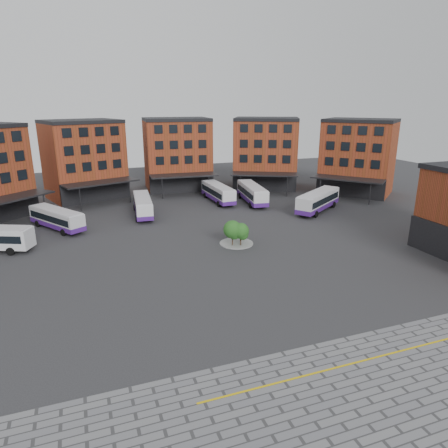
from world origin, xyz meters
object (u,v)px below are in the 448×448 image
object	(u,v)px
bus_c	(143,205)
bus_d	(218,193)
bus_e	(252,193)
bus_f	(318,201)
tree_island	(237,232)
bus_b	(57,218)

from	to	relation	value
bus_c	bus_d	xyz separation A→B (m)	(14.50, 4.49, 0.05)
bus_d	bus_c	bearing A→B (deg)	-164.61
bus_e	bus_f	size ratio (longest dim) A/B	1.05
bus_f	tree_island	bearing A→B (deg)	-94.48
bus_d	bus_f	xyz separation A→B (m)	(13.65, -12.13, 0.11)
bus_e	bus_f	bearing A→B (deg)	-40.94
bus_f	bus_b	bearing A→B (deg)	-130.29
tree_island	bus_b	distance (m)	26.76
tree_island	bus_e	bearing A→B (deg)	61.30
bus_c	bus_e	world-z (taller)	bus_e
bus_c	bus_d	distance (m)	15.18
bus_e	bus_f	distance (m)	12.25
bus_d	tree_island	bearing A→B (deg)	-105.11
bus_f	bus_c	bearing A→B (deg)	-139.41
bus_b	bus_d	distance (m)	28.49
tree_island	bus_c	xyz separation A→B (m)	(-9.06, 18.55, -0.18)
tree_island	bus_c	distance (m)	20.64
bus_b	bus_f	world-z (taller)	bus_f
bus_b	bus_f	xyz separation A→B (m)	(41.06, -4.36, 0.20)
bus_e	bus_d	bearing A→B (deg)	160.24
bus_b	bus_f	bearing A→B (deg)	-38.81
bus_b	bus_f	distance (m)	41.29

